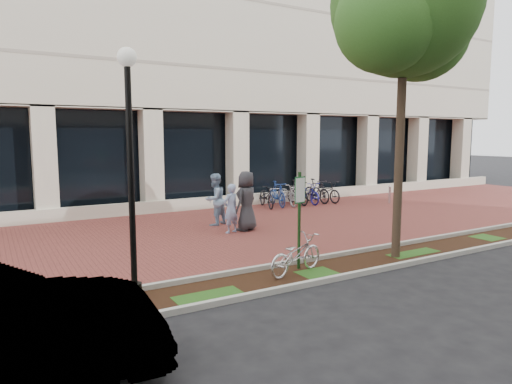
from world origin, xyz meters
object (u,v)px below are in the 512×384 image
parking_sign (300,208)px  locked_bicycle (296,254)px  street_tree (405,12)px  pedestrian_right (246,201)px  lamppost (130,161)px  pedestrian_left (231,209)px  pedestrian_mid (215,200)px  bollard (390,194)px  bike_rack_cluster (297,193)px

parking_sign → locked_bicycle: parking_sign is taller
street_tree → locked_bicycle: bearing=177.9°
locked_bicycle → pedestrian_right: bearing=-31.4°
lamppost → pedestrian_left: 6.45m
lamppost → street_tree: street_tree is taller
street_tree → pedestrian_right: bearing=109.8°
parking_sign → pedestrian_right: size_ratio=1.16×
pedestrian_left → pedestrian_right: pedestrian_right is taller
lamppost → pedestrian_mid: bearing=52.3°
parking_sign → street_tree: street_tree is taller
bollard → bike_rack_cluster: (-3.87, 1.93, 0.10)m
locked_bicycle → street_tree: bearing=-107.4°
pedestrian_left → pedestrian_mid: size_ratio=0.88×
street_tree → locked_bicycle: 6.49m
bollard → bike_rack_cluster: 4.32m
street_tree → pedestrian_right: size_ratio=4.13×
lamppost → locked_bicycle: bearing=-4.8°
lamppost → pedestrian_left: bearing=45.0°
locked_bicycle → pedestrian_mid: 6.18m
lamppost → bollard: bearing=24.9°
lamppost → street_tree: bearing=-3.5°
pedestrian_mid → pedestrian_left: bearing=60.3°
parking_sign → bike_rack_cluster: parking_sign is taller
bike_rack_cluster → pedestrian_right: bearing=-132.9°
lamppost → bike_rack_cluster: (9.82, 8.27, -2.14)m
lamppost → pedestrian_mid: 7.54m
lamppost → bike_rack_cluster: lamppost is taller
pedestrian_right → bike_rack_cluster: bearing=-170.8°
pedestrian_right → street_tree: bearing=80.6°
pedestrian_left → bike_rack_cluster: 6.70m
pedestrian_right → bike_rack_cluster: size_ratio=0.47×
locked_bicycle → pedestrian_left: bearing=-24.5°
bike_rack_cluster → parking_sign: bearing=-116.8°
locked_bicycle → bollard: size_ratio=2.02×
parking_sign → pedestrian_mid: (0.60, 5.86, -0.56)m
street_tree → pedestrian_left: (-2.37, 4.78, -5.34)m
bollard → bike_rack_cluster: bearing=153.5°
locked_bicycle → pedestrian_left: 4.74m
bike_rack_cluster → lamppost: bearing=-131.2°
locked_bicycle → bollard: (10.07, 6.64, -0.02)m
parking_sign → pedestrian_right: parking_sign is taller
street_tree → parking_sign: bearing=172.8°
street_tree → pedestrian_left: street_tree is taller
pedestrian_right → lamppost: bearing=12.5°
parking_sign → pedestrian_mid: 5.92m
pedestrian_mid → bike_rack_cluster: pedestrian_mid is taller
parking_sign → pedestrian_mid: parking_sign is taller
bollard → pedestrian_right: bearing=-167.7°
parking_sign → bike_rack_cluster: (5.93, 8.32, -0.95)m
pedestrian_right → bollard: size_ratio=2.33×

